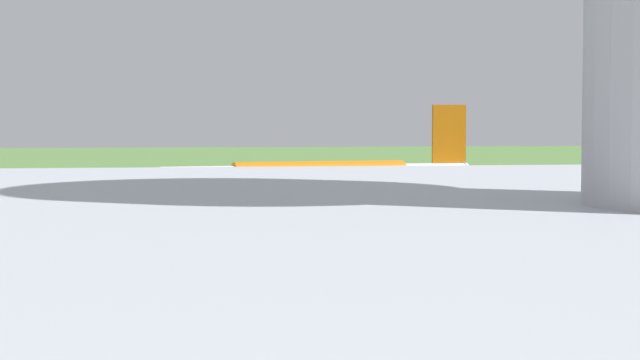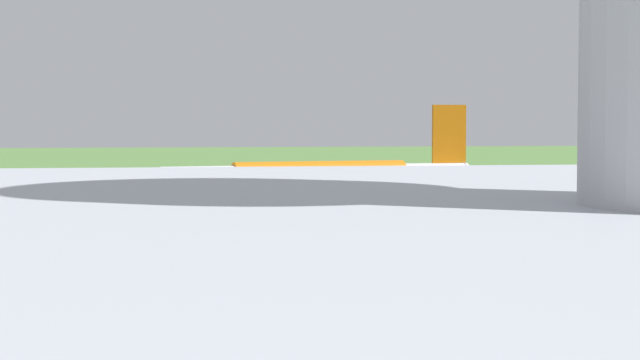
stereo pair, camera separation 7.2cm
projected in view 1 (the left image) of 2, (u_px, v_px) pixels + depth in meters
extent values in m
plane|color=#547F3D|center=(408.00, 209.00, 161.21)|extent=(800.00, 800.00, 0.00)
cube|color=#2D3033|center=(408.00, 209.00, 161.21)|extent=(600.00, 34.89, 0.06)
cube|color=gray|center=(599.00, 274.00, 92.32)|extent=(440.00, 110.00, 0.05)
cube|color=#478534|center=(360.00, 193.00, 198.39)|extent=(600.00, 80.00, 0.04)
cylinder|color=white|center=(320.00, 182.00, 158.88)|extent=(48.19, 13.21, 5.20)
cone|color=white|center=(149.00, 185.00, 150.73)|extent=(3.79, 5.37, 4.94)
cone|color=white|center=(472.00, 175.00, 166.91)|extent=(4.19, 4.95, 4.42)
cube|color=orange|center=(449.00, 134.00, 165.25)|extent=(5.60, 1.44, 9.00)
cube|color=white|center=(465.00, 176.00, 160.40)|extent=(5.46, 9.55, 0.36)
cube|color=white|center=(434.00, 173.00, 170.80)|extent=(5.46, 9.55, 0.36)
cube|color=white|center=(352.00, 189.00, 148.82)|extent=(9.62, 22.70, 0.35)
cube|color=white|center=(304.00, 181.00, 169.63)|extent=(9.62, 22.70, 0.35)
cylinder|color=#23284C|center=(327.00, 205.00, 151.47)|extent=(4.91, 3.52, 2.80)
cylinder|color=#23284C|center=(295.00, 198.00, 165.65)|extent=(4.91, 3.52, 2.80)
cylinder|color=black|center=(200.00, 202.00, 153.18)|extent=(0.70, 0.70, 3.42)
cylinder|color=black|center=(348.00, 200.00, 156.20)|extent=(0.70, 0.70, 3.42)
cylinder|color=black|center=(330.00, 196.00, 163.76)|extent=(0.70, 0.70, 3.42)
cylinder|color=orange|center=(320.00, 179.00, 158.86)|extent=(26.90, 9.60, 5.23)
cube|color=silver|center=(19.00, 206.00, 157.43)|extent=(3.68, 4.53, 0.75)
cube|color=#2D333D|center=(20.00, 202.00, 157.58)|extent=(2.58, 2.76, 0.55)
cylinder|color=black|center=(18.00, 210.00, 155.84)|extent=(0.51, 0.66, 0.64)
cylinder|color=black|center=(8.00, 209.00, 156.46)|extent=(0.51, 0.66, 0.64)
cylinder|color=black|center=(30.00, 208.00, 158.44)|extent=(0.51, 0.66, 0.64)
cylinder|color=black|center=(20.00, 208.00, 159.06)|extent=(0.51, 0.66, 0.64)
cube|color=#B21914|center=(23.00, 230.00, 119.14)|extent=(2.45, 2.45, 1.30)
cube|color=silver|center=(16.00, 228.00, 116.32)|extent=(2.74, 4.05, 2.20)
cylinder|color=black|center=(14.00, 236.00, 119.14)|extent=(0.40, 0.93, 0.90)
cylinder|color=black|center=(32.00, 236.00, 119.21)|extent=(0.40, 0.93, 0.90)
cylinder|color=black|center=(6.00, 239.00, 115.74)|extent=(0.40, 0.93, 0.90)
cylinder|color=black|center=(24.00, 239.00, 115.82)|extent=(0.40, 0.93, 0.90)
cylinder|color=slate|center=(414.00, 186.00, 200.94)|extent=(0.10, 0.10, 2.17)
cube|color=red|center=(414.00, 179.00, 200.89)|extent=(0.60, 0.04, 0.60)
cone|color=orange|center=(379.00, 191.00, 198.22)|extent=(0.40, 0.40, 0.55)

